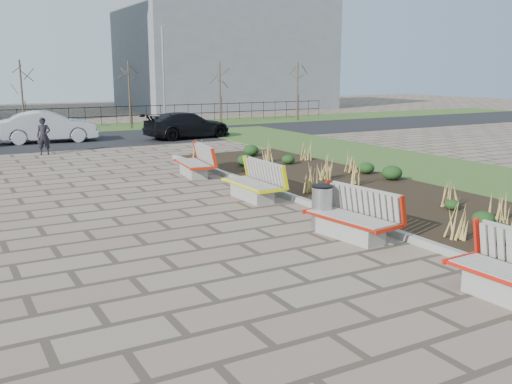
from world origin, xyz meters
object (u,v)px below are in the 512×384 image
bench_b (350,215)px  bench_d (193,161)px  litter_bin (322,208)px  lamp_east (164,78)px  car_silver (48,127)px  pedestrian (44,136)px  car_black (187,125)px  bench_c (252,181)px

bench_b → bench_d: 8.23m
litter_bin → lamp_east: 24.15m
bench_d → car_silver: car_silver is taller
bench_b → bench_d: bearing=82.2°
bench_b → lamp_east: size_ratio=0.35×
bench_d → lamp_east: (5.00, 16.07, 2.54)m
bench_b → bench_d: same height
pedestrian → litter_bin: bearing=-63.7°
car_black → bench_d: bearing=152.0°
car_silver → car_black: 6.79m
bench_c → car_black: bearing=73.7°
pedestrian → car_black: size_ratio=0.33×
bench_c → pedestrian: size_ratio=1.36×
litter_bin → car_black: bearing=76.7°
bench_b → lamp_east: bearing=70.6°
bench_c → litter_bin: bearing=-92.3°
bench_b → bench_c: same height
litter_bin → pedestrian: pedestrian is taller
bench_d → litter_bin: size_ratio=2.17×
car_silver → lamp_east: 8.85m
bench_d → car_silver: bearing=109.0°
bench_b → car_silver: 20.35m
car_silver → lamp_east: size_ratio=0.76×
bench_c → bench_d: same height
pedestrian → bench_b: bearing=-63.9°
litter_bin → bench_b: bearing=-82.4°
lamp_east → bench_b: bearing=-101.6°
bench_c → car_silver: bearing=98.5°
bench_d → car_silver: size_ratio=0.46×
litter_bin → car_silver: size_ratio=0.21×
bench_c → lamp_east: (5.00, 20.09, 2.54)m
bench_b → car_black: 18.93m
bench_b → litter_bin: bench_b is taller
bench_b → pedestrian: pedestrian is taller
bench_c → litter_bin: bench_c is taller
bench_d → pedestrian: (-3.41, 7.75, 0.27)m
litter_bin → car_black: car_black is taller
car_silver → car_black: (6.57, -1.70, -0.09)m
car_black → lamp_east: bearing=-15.5°
bench_c → bench_d: (0.00, 4.02, 0.00)m
bench_c → car_black: car_black is taller
litter_bin → car_black: 18.15m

